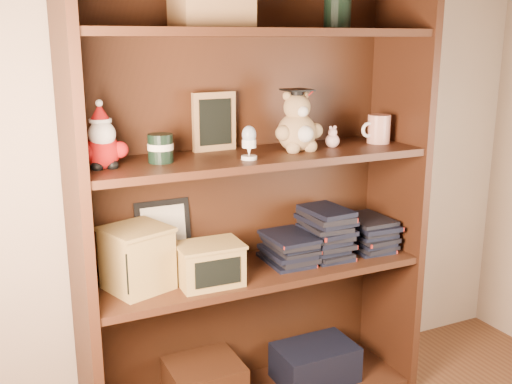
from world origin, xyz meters
TOP-DOWN VIEW (x-y plane):
  - bookcase at (0.21, 1.36)m, footprint 1.20×0.35m
  - shelf_lower at (0.22, 1.30)m, footprint 1.14×0.33m
  - shelf_upper at (0.22, 1.30)m, footprint 1.14×0.33m
  - santa_plush at (-0.28, 1.30)m, footprint 0.15×0.11m
  - teachers_tin at (-0.11, 1.30)m, footprint 0.08×0.08m
  - chalkboard_plaque at (0.12, 1.42)m, footprint 0.15×0.09m
  - egg_cup at (0.16, 1.23)m, footprint 0.05×0.05m
  - grad_teddy_bear at (0.37, 1.30)m, footprint 0.18×0.15m
  - pink_figurine at (0.51, 1.31)m, footprint 0.05×0.05m
  - teacher_mug at (0.71, 1.30)m, footprint 0.12×0.08m
  - certificate_frame at (-0.07, 1.44)m, footprint 0.19×0.05m
  - treats_box at (-0.20, 1.30)m, footprint 0.23×0.23m
  - pencils_box at (0.02, 1.24)m, footprint 0.21×0.16m
  - book_stack_left at (0.35, 1.30)m, footprint 0.14×0.20m
  - book_stack_mid at (0.49, 1.30)m, footprint 0.14×0.20m
  - book_stack_right at (0.68, 1.30)m, footprint 0.14×0.20m

SIDE VIEW (x-z plane):
  - shelf_lower at x=0.22m, z-range 0.53..0.55m
  - book_stack_left at x=0.35m, z-range 0.55..0.66m
  - book_stack_right at x=0.68m, z-range 0.55..0.68m
  - pencils_box at x=0.02m, z-range 0.55..0.69m
  - book_stack_mid at x=0.49m, z-range 0.55..0.73m
  - treats_box at x=-0.20m, z-range 0.55..0.75m
  - certificate_frame at x=-0.07m, z-range 0.55..0.79m
  - bookcase at x=0.21m, z-range -0.02..1.58m
  - shelf_upper at x=0.22m, z-range 0.93..0.95m
  - pink_figurine at x=0.51m, z-range 0.94..1.02m
  - teachers_tin at x=-0.11m, z-range 0.95..1.04m
  - teacher_mug at x=0.71m, z-range 0.95..1.05m
  - egg_cup at x=0.16m, z-range 0.95..1.06m
  - santa_plush at x=-0.28m, z-range 0.92..1.13m
  - grad_teddy_bear at x=0.37m, z-range 0.92..1.14m
  - chalkboard_plaque at x=0.12m, z-range 0.95..1.14m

